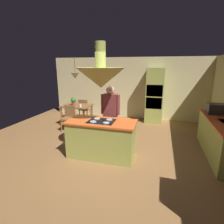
{
  "coord_description": "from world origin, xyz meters",
  "views": [
    {
      "loc": [
        1.33,
        -4.05,
        2.21
      ],
      "look_at": [
        0.1,
        0.4,
        1.0
      ],
      "focal_mm": 28.46,
      "sensor_mm": 36.0,
      "label": 1
    }
  ],
  "objects_px": {
    "oven_tower": "(154,96)",
    "potted_plant_on_table": "(74,101)",
    "cup_on_table": "(80,106)",
    "microwave_on_counter": "(217,109)",
    "chair_facing_island": "(69,116)",
    "dining_table": "(77,108)",
    "kitchen_island": "(102,139)",
    "chair_by_back_wall": "(84,108)",
    "person_at_island": "(110,112)"
  },
  "relations": [
    {
      "from": "person_at_island",
      "to": "chair_facing_island",
      "type": "distance_m",
      "value": 1.97
    },
    {
      "from": "dining_table",
      "to": "potted_plant_on_table",
      "type": "xyz_separation_m",
      "value": [
        -0.11,
        -0.02,
        0.28
      ]
    },
    {
      "from": "dining_table",
      "to": "chair_facing_island",
      "type": "height_order",
      "value": "chair_facing_island"
    },
    {
      "from": "kitchen_island",
      "to": "dining_table",
      "type": "relative_size",
      "value": 1.59
    },
    {
      "from": "oven_tower",
      "to": "microwave_on_counter",
      "type": "bearing_deg",
      "value": -45.51
    },
    {
      "from": "chair_facing_island",
      "to": "chair_by_back_wall",
      "type": "distance_m",
      "value": 1.28
    },
    {
      "from": "potted_plant_on_table",
      "to": "oven_tower",
      "type": "bearing_deg",
      "value": 21.78
    },
    {
      "from": "dining_table",
      "to": "cup_on_table",
      "type": "height_order",
      "value": "cup_on_table"
    },
    {
      "from": "person_at_island",
      "to": "chair_by_back_wall",
      "type": "xyz_separation_m",
      "value": [
        -1.74,
        2.08,
        -0.47
      ]
    },
    {
      "from": "kitchen_island",
      "to": "chair_by_back_wall",
      "type": "distance_m",
      "value": 3.22
    },
    {
      "from": "chair_by_back_wall",
      "to": "microwave_on_counter",
      "type": "bearing_deg",
      "value": 164.41
    },
    {
      "from": "microwave_on_counter",
      "to": "chair_by_back_wall",
      "type": "bearing_deg",
      "value": 164.41
    },
    {
      "from": "kitchen_island",
      "to": "cup_on_table",
      "type": "relative_size",
      "value": 18.55
    },
    {
      "from": "oven_tower",
      "to": "potted_plant_on_table",
      "type": "relative_size",
      "value": 7.1
    },
    {
      "from": "chair_by_back_wall",
      "to": "potted_plant_on_table",
      "type": "height_order",
      "value": "potted_plant_on_table"
    },
    {
      "from": "oven_tower",
      "to": "chair_by_back_wall",
      "type": "height_order",
      "value": "oven_tower"
    },
    {
      "from": "cup_on_table",
      "to": "person_at_island",
      "type": "bearing_deg",
      "value": -39.59
    },
    {
      "from": "dining_table",
      "to": "potted_plant_on_table",
      "type": "bearing_deg",
      "value": -169.38
    },
    {
      "from": "kitchen_island",
      "to": "oven_tower",
      "type": "height_order",
      "value": "oven_tower"
    },
    {
      "from": "dining_table",
      "to": "cup_on_table",
      "type": "bearing_deg",
      "value": -39.89
    },
    {
      "from": "dining_table",
      "to": "microwave_on_counter",
      "type": "height_order",
      "value": "microwave_on_counter"
    },
    {
      "from": "cup_on_table",
      "to": "chair_facing_island",
      "type": "bearing_deg",
      "value": -120.15
    },
    {
      "from": "oven_tower",
      "to": "microwave_on_counter",
      "type": "distance_m",
      "value": 2.48
    },
    {
      "from": "chair_by_back_wall",
      "to": "microwave_on_counter",
      "type": "distance_m",
      "value": 4.75
    },
    {
      "from": "potted_plant_on_table",
      "to": "chair_facing_island",
      "type": "bearing_deg",
      "value": -79.51
    },
    {
      "from": "kitchen_island",
      "to": "dining_table",
      "type": "bearing_deg",
      "value": 128.99
    },
    {
      "from": "kitchen_island",
      "to": "oven_tower",
      "type": "bearing_deg",
      "value": 71.26
    },
    {
      "from": "person_at_island",
      "to": "chair_by_back_wall",
      "type": "relative_size",
      "value": 1.95
    },
    {
      "from": "oven_tower",
      "to": "cup_on_table",
      "type": "distance_m",
      "value": 2.9
    },
    {
      "from": "chair_facing_island",
      "to": "chair_by_back_wall",
      "type": "xyz_separation_m",
      "value": [
        0.0,
        1.28,
        0.0
      ]
    },
    {
      "from": "oven_tower",
      "to": "kitchen_island",
      "type": "bearing_deg",
      "value": -108.74
    },
    {
      "from": "oven_tower",
      "to": "cup_on_table",
      "type": "height_order",
      "value": "oven_tower"
    },
    {
      "from": "chair_facing_island",
      "to": "dining_table",
      "type": "bearing_deg",
      "value": 90.0
    },
    {
      "from": "chair_facing_island",
      "to": "microwave_on_counter",
      "type": "height_order",
      "value": "microwave_on_counter"
    },
    {
      "from": "cup_on_table",
      "to": "microwave_on_counter",
      "type": "relative_size",
      "value": 0.2
    },
    {
      "from": "oven_tower",
      "to": "chair_facing_island",
      "type": "xyz_separation_m",
      "value": [
        -2.8,
        -1.78,
        -0.56
      ]
    },
    {
      "from": "kitchen_island",
      "to": "cup_on_table",
      "type": "bearing_deg",
      "value": 127.48
    },
    {
      "from": "person_at_island",
      "to": "chair_by_back_wall",
      "type": "height_order",
      "value": "person_at_island"
    },
    {
      "from": "oven_tower",
      "to": "potted_plant_on_table",
      "type": "height_order",
      "value": "oven_tower"
    },
    {
      "from": "chair_by_back_wall",
      "to": "microwave_on_counter",
      "type": "height_order",
      "value": "microwave_on_counter"
    },
    {
      "from": "kitchen_island",
      "to": "person_at_island",
      "type": "bearing_deg",
      "value": 86.87
    },
    {
      "from": "oven_tower",
      "to": "chair_by_back_wall",
      "type": "relative_size",
      "value": 2.45
    },
    {
      "from": "person_at_island",
      "to": "cup_on_table",
      "type": "bearing_deg",
      "value": 140.41
    },
    {
      "from": "chair_by_back_wall",
      "to": "microwave_on_counter",
      "type": "xyz_separation_m",
      "value": [
        4.54,
        -1.27,
        0.56
      ]
    },
    {
      "from": "potted_plant_on_table",
      "to": "cup_on_table",
      "type": "distance_m",
      "value": 0.43
    },
    {
      "from": "chair_facing_island",
      "to": "microwave_on_counter",
      "type": "distance_m",
      "value": 4.57
    },
    {
      "from": "cup_on_table",
      "to": "microwave_on_counter",
      "type": "bearing_deg",
      "value": -5.58
    },
    {
      "from": "kitchen_island",
      "to": "chair_by_back_wall",
      "type": "height_order",
      "value": "kitchen_island"
    },
    {
      "from": "microwave_on_counter",
      "to": "person_at_island",
      "type": "bearing_deg",
      "value": -163.88
    },
    {
      "from": "kitchen_island",
      "to": "microwave_on_counter",
      "type": "distance_m",
      "value": 3.25
    }
  ]
}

